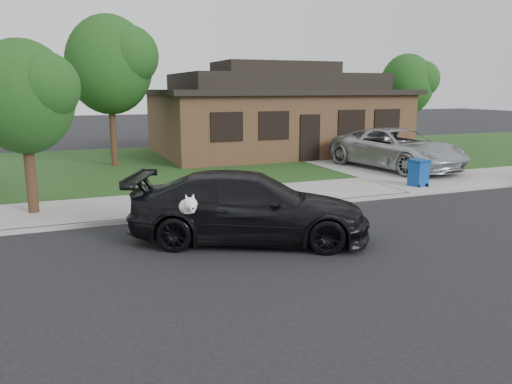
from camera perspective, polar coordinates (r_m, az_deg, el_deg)
name	(u,v)px	position (r m, az deg, el deg)	size (l,w,h in m)	color
ground	(376,238)	(12.04, 13.52, -5.16)	(120.00, 120.00, 0.00)	black
sidewalk	(285,194)	(16.22, 3.38, -0.28)	(60.00, 3.00, 0.12)	gray
curb	(307,204)	(14.91, 5.82, -1.39)	(60.00, 0.12, 0.12)	gray
lawn	(214,161)	(23.60, -4.85, 3.50)	(60.00, 13.00, 0.13)	#193814
driveway	(358,163)	(23.42, 11.57, 3.25)	(4.50, 13.00, 0.14)	gray
sedan	(249,207)	(11.37, -0.77, -1.73)	(5.83, 4.27, 1.57)	black
minivan	(397,149)	(21.66, 15.84, 4.79)	(2.78, 6.02, 1.67)	#ACAFB3
recycling_bin	(419,173)	(18.06, 18.08, 2.10)	(0.65, 0.65, 0.93)	navy
house	(275,114)	(26.66, 2.15, 8.95)	(12.60, 8.60, 4.65)	#422B1C
tree_0	(114,63)	(22.40, -15.96, 13.99)	(3.78, 3.60, 6.34)	#332114
tree_1	(410,83)	(30.35, 17.17, 11.77)	(3.15, 3.00, 5.25)	#332114
tree_2	(28,95)	(14.49, -24.61, 10.05)	(2.73, 2.60, 4.59)	#332114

